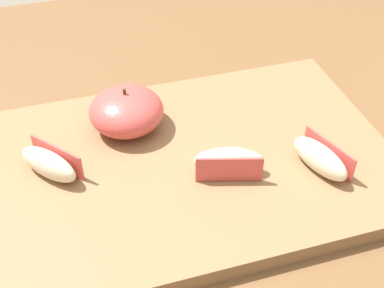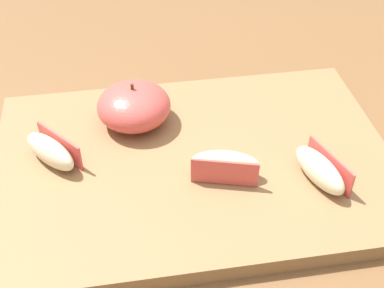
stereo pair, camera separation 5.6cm
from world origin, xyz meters
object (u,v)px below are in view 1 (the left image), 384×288
object	(u,v)px
cutting_board	(192,164)
apple_wedge_near_knife	(228,162)
apple_wedge_front	(321,158)
apple_half_skin_up	(126,111)
apple_wedge_middle	(49,164)

from	to	relation	value
cutting_board	apple_wedge_near_knife	world-z (taller)	apple_wedge_near_knife
apple_wedge_front	apple_wedge_near_knife	distance (m)	0.10
apple_half_skin_up	apple_wedge_middle	bearing A→B (deg)	-148.98
apple_wedge_front	apple_wedge_middle	distance (m)	0.28
apple_wedge_front	apple_wedge_middle	size ratio (longest dim) A/B	1.08
apple_half_skin_up	apple_wedge_near_knife	distance (m)	0.14
cutting_board	apple_wedge_middle	bearing A→B (deg)	173.42
apple_wedge_front	apple_wedge_near_knife	size ratio (longest dim) A/B	1.00
apple_half_skin_up	apple_wedge_middle	size ratio (longest dim) A/B	1.21
cutting_board	apple_wedge_front	xyz separation A→B (m)	(0.12, -0.06, 0.03)
cutting_board	apple_wedge_middle	world-z (taller)	apple_wedge_middle
cutting_board	apple_wedge_front	world-z (taller)	apple_wedge_front
apple_wedge_near_knife	apple_wedge_middle	world-z (taller)	same
apple_wedge_front	apple_wedge_near_knife	bearing A→B (deg)	166.63
apple_wedge_front	apple_wedge_near_knife	world-z (taller)	same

